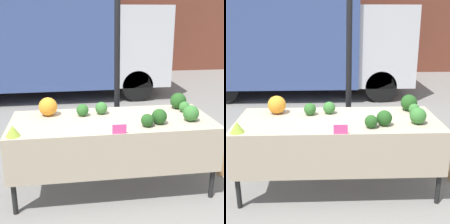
% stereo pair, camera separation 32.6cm
% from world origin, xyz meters
% --- Properties ---
extents(ground_plane, '(40.00, 40.00, 0.00)m').
position_xyz_m(ground_plane, '(0.00, 0.00, 0.00)').
color(ground_plane, gray).
extents(building_facade, '(16.00, 0.60, 4.51)m').
position_xyz_m(building_facade, '(0.00, 7.33, 2.25)').
color(building_facade, brown).
rests_on(building_facade, ground_plane).
extents(tent_pole, '(0.07, 0.07, 2.64)m').
position_xyz_m(tent_pole, '(0.16, 0.66, 1.32)').
color(tent_pole, black).
rests_on(tent_pole, ground_plane).
extents(parked_truck, '(4.96, 2.20, 2.70)m').
position_xyz_m(parked_truck, '(-0.84, 4.40, 1.42)').
color(parked_truck, '#384C84').
rests_on(parked_truck, ground_plane).
extents(market_table, '(2.12, 0.87, 0.79)m').
position_xyz_m(market_table, '(0.00, -0.06, 0.70)').
color(market_table, tan).
rests_on(market_table, ground_plane).
extents(orange_cauliflower, '(0.20, 0.20, 0.20)m').
position_xyz_m(orange_cauliflower, '(-0.67, 0.23, 0.89)').
color(orange_cauliflower, orange).
rests_on(orange_cauliflower, market_table).
extents(romanesco_head, '(0.13, 0.13, 0.11)m').
position_xyz_m(romanesco_head, '(-0.96, -0.35, 0.85)').
color(romanesco_head, '#93B238').
rests_on(romanesco_head, market_table).
extents(broccoli_head_0, '(0.13, 0.13, 0.13)m').
position_xyz_m(broccoli_head_0, '(0.31, -0.27, 0.86)').
color(broccoli_head_0, '#23511E').
rests_on(broccoli_head_0, market_table).
extents(broccoli_head_1, '(0.19, 0.19, 0.19)m').
position_xyz_m(broccoli_head_1, '(0.82, 0.28, 0.89)').
color(broccoli_head_1, '#23511E').
rests_on(broccoli_head_1, market_table).
extents(broccoli_head_2, '(0.13, 0.13, 0.13)m').
position_xyz_m(broccoli_head_2, '(-0.30, 0.16, 0.86)').
color(broccoli_head_2, '#2D6628').
rests_on(broccoli_head_2, market_table).
extents(broccoli_head_3, '(0.12, 0.12, 0.12)m').
position_xyz_m(broccoli_head_3, '(0.84, 0.13, 0.85)').
color(broccoli_head_3, '#387533').
rests_on(broccoli_head_3, market_table).
extents(broccoli_head_4, '(0.15, 0.15, 0.15)m').
position_xyz_m(broccoli_head_4, '(0.45, -0.21, 0.87)').
color(broccoli_head_4, '#23511E').
rests_on(broccoli_head_4, market_table).
extents(broccoli_head_5, '(0.14, 0.14, 0.14)m').
position_xyz_m(broccoli_head_5, '(-0.09, 0.20, 0.86)').
color(broccoli_head_5, '#387533').
rests_on(broccoli_head_5, market_table).
extents(broccoli_head_6, '(0.17, 0.17, 0.17)m').
position_xyz_m(broccoli_head_6, '(0.80, -0.17, 0.88)').
color(broccoli_head_6, '#387533').
rests_on(broccoli_head_6, market_table).
extents(price_sign, '(0.13, 0.01, 0.09)m').
position_xyz_m(price_sign, '(0.01, -0.42, 0.84)').
color(price_sign, '#EF4793').
rests_on(price_sign, market_table).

